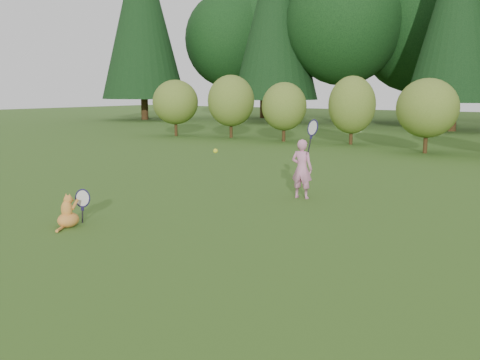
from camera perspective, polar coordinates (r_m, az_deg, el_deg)
The scene contains 5 objects.
ground at distance 8.20m, azimuth -4.36°, elevation -5.46°, with size 100.00×100.00×0.00m, color #254B15.
shrub_row at distance 19.79m, azimuth 20.21°, elevation 6.91°, with size 28.00×3.00×2.80m, color #536B21, non-canonical shape.
child at distance 10.59m, azimuth 6.65°, elevation 1.33°, with size 0.68×0.44×1.76m.
cat at distance 8.82m, azimuth -17.84°, elevation -3.03°, with size 0.43×0.71×0.72m.
tennis_ball at distance 8.03m, azimuth -2.63°, elevation 3.12°, with size 0.07×0.07×0.07m.
Camera 1 is at (5.01, -6.13, 2.13)m, focal length 40.00 mm.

